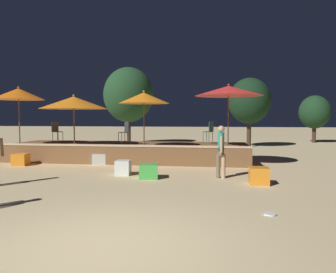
% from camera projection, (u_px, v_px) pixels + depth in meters
% --- Properties ---
extents(ground_plane, '(120.00, 120.00, 0.00)m').
position_uv_depth(ground_plane, '(101.00, 246.00, 4.86)').
color(ground_plane, '#D1B784').
extents(wooden_deck, '(10.37, 3.08, 0.82)m').
position_uv_depth(wooden_deck, '(129.00, 152.00, 14.52)').
color(wooden_deck, brown).
rests_on(wooden_deck, ground).
extents(patio_umbrella_0, '(2.81, 2.81, 2.85)m').
position_uv_depth(patio_umbrella_0, '(74.00, 103.00, 13.58)').
color(patio_umbrella_0, brown).
rests_on(patio_umbrella_0, ground).
extents(patio_umbrella_1, '(2.00, 2.00, 2.96)m').
position_uv_depth(patio_umbrella_1, '(144.00, 98.00, 12.79)').
color(patio_umbrella_1, brown).
rests_on(patio_umbrella_1, ground).
extents(patio_umbrella_2, '(2.64, 2.64, 3.21)m').
position_uv_depth(patio_umbrella_2, '(229.00, 91.00, 12.73)').
color(patio_umbrella_2, brown).
rests_on(patio_umbrella_2, ground).
extents(patio_umbrella_3, '(2.11, 2.11, 3.21)m').
position_uv_depth(patio_umbrella_3, '(19.00, 94.00, 13.84)').
color(patio_umbrella_3, brown).
rests_on(patio_umbrella_3, ground).
extents(cube_seat_0, '(0.60, 0.60, 0.47)m').
position_uv_depth(cube_seat_0, '(21.00, 159.00, 12.98)').
color(cube_seat_0, orange).
rests_on(cube_seat_0, ground).
extents(cube_seat_1, '(0.79, 0.79, 0.43)m').
position_uv_depth(cube_seat_1, '(100.00, 159.00, 13.36)').
color(cube_seat_1, white).
rests_on(cube_seat_1, ground).
extents(cube_seat_2, '(0.47, 0.47, 0.45)m').
position_uv_depth(cube_seat_2, '(159.00, 158.00, 13.63)').
color(cube_seat_2, white).
rests_on(cube_seat_2, ground).
extents(cube_seat_3, '(0.49, 0.49, 0.48)m').
position_uv_depth(cube_seat_3, '(123.00, 168.00, 10.86)').
color(cube_seat_3, white).
rests_on(cube_seat_3, ground).
extents(cube_seat_4, '(0.66, 0.66, 0.45)m').
position_uv_depth(cube_seat_4, '(149.00, 171.00, 10.24)').
color(cube_seat_4, '#4CC651').
rests_on(cube_seat_4, ground).
extents(cube_seat_5, '(0.54, 0.54, 0.49)m').
position_uv_depth(cube_seat_5, '(259.00, 176.00, 9.31)').
color(cube_seat_5, orange).
rests_on(cube_seat_5, ground).
extents(person_1, '(0.29, 0.45, 1.65)m').
position_uv_depth(person_1, '(221.00, 150.00, 10.21)').
color(person_1, tan).
rests_on(person_1, ground).
extents(bistro_chair_0, '(0.47, 0.46, 0.90)m').
position_uv_depth(bistro_chair_0, '(210.00, 130.00, 14.42)').
color(bistro_chair_0, '#1E4C47').
rests_on(bistro_chair_0, wooden_deck).
extents(bistro_chair_1, '(0.48, 0.48, 0.90)m').
position_uv_depth(bistro_chair_1, '(125.00, 130.00, 13.84)').
color(bistro_chair_1, '#2D3338').
rests_on(bistro_chair_1, wooden_deck).
extents(bistro_chair_2, '(0.45, 0.44, 0.90)m').
position_uv_depth(bistro_chair_2, '(56.00, 130.00, 14.45)').
color(bistro_chair_2, '#47474C').
rests_on(bistro_chair_2, wooden_deck).
extents(frisbee_disc, '(0.24, 0.24, 0.03)m').
position_uv_depth(frisbee_disc, '(270.00, 214.00, 6.40)').
color(frisbee_disc, white).
rests_on(frisbee_disc, ground).
extents(background_tree_0, '(2.69, 2.69, 4.43)m').
position_uv_depth(background_tree_0, '(249.00, 101.00, 21.00)').
color(background_tree_0, '#3D2B1C').
rests_on(background_tree_0, ground).
extents(background_tree_2, '(3.52, 3.52, 5.43)m').
position_uv_depth(background_tree_2, '(129.00, 95.00, 23.14)').
color(background_tree_2, '#3D2B1C').
rests_on(background_tree_2, ground).
extents(background_tree_3, '(2.26, 2.26, 3.54)m').
position_uv_depth(background_tree_3, '(315.00, 112.00, 24.51)').
color(background_tree_3, '#3D2B1C').
rests_on(background_tree_3, ground).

